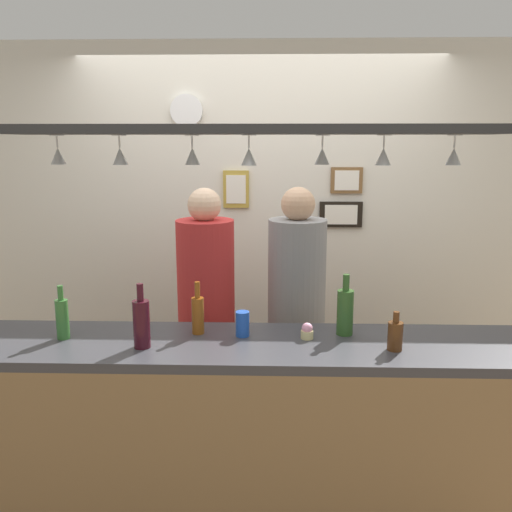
% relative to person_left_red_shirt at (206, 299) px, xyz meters
% --- Properties ---
extents(ground_plane, '(8.00, 8.00, 0.00)m').
position_rel_person_left_red_shirt_xyz_m(ground_plane, '(0.31, -0.35, -1.01)').
color(ground_plane, olive).
extents(back_wall, '(4.40, 0.06, 2.60)m').
position_rel_person_left_red_shirt_xyz_m(back_wall, '(0.31, 0.75, 0.29)').
color(back_wall, silver).
rests_on(back_wall, ground_plane).
extents(bar_counter, '(2.70, 0.55, 1.01)m').
position_rel_person_left_red_shirt_xyz_m(bar_counter, '(0.31, -0.86, -0.32)').
color(bar_counter, '#38383D').
rests_on(bar_counter, ground_plane).
extents(overhead_glass_rack, '(2.20, 0.36, 0.04)m').
position_rel_person_left_red_shirt_xyz_m(overhead_glass_rack, '(0.31, -0.65, 0.97)').
color(overhead_glass_rack, black).
extents(hanging_wineglass_far_left, '(0.07, 0.07, 0.13)m').
position_rel_person_left_red_shirt_xyz_m(hanging_wineglass_far_left, '(-0.59, -0.61, 0.86)').
color(hanging_wineglass_far_left, silver).
rests_on(hanging_wineglass_far_left, overhead_glass_rack).
extents(hanging_wineglass_left, '(0.07, 0.07, 0.13)m').
position_rel_person_left_red_shirt_xyz_m(hanging_wineglass_left, '(-0.29, -0.65, 0.86)').
color(hanging_wineglass_left, silver).
rests_on(hanging_wineglass_left, overhead_glass_rack).
extents(hanging_wineglass_center_left, '(0.07, 0.07, 0.13)m').
position_rel_person_left_red_shirt_xyz_m(hanging_wineglass_center_left, '(0.03, -0.63, 0.86)').
color(hanging_wineglass_center_left, silver).
rests_on(hanging_wineglass_center_left, overhead_glass_rack).
extents(hanging_wineglass_center, '(0.07, 0.07, 0.13)m').
position_rel_person_left_red_shirt_xyz_m(hanging_wineglass_center, '(0.29, -0.69, 0.86)').
color(hanging_wineglass_center, silver).
rests_on(hanging_wineglass_center, overhead_glass_rack).
extents(hanging_wineglass_center_right, '(0.07, 0.07, 0.13)m').
position_rel_person_left_red_shirt_xyz_m(hanging_wineglass_center_right, '(0.62, -0.59, 0.86)').
color(hanging_wineglass_center_right, silver).
rests_on(hanging_wineglass_center_right, overhead_glass_rack).
extents(hanging_wineglass_right, '(0.07, 0.07, 0.13)m').
position_rel_person_left_red_shirt_xyz_m(hanging_wineglass_right, '(0.88, -0.66, 0.86)').
color(hanging_wineglass_right, silver).
rests_on(hanging_wineglass_right, overhead_glass_rack).
extents(hanging_wineglass_far_right, '(0.07, 0.07, 0.13)m').
position_rel_person_left_red_shirt_xyz_m(hanging_wineglass_far_right, '(1.19, -0.64, 0.86)').
color(hanging_wineglass_far_right, silver).
rests_on(hanging_wineglass_far_right, overhead_glass_rack).
extents(person_left_red_shirt, '(0.34, 0.34, 1.67)m').
position_rel_person_left_red_shirt_xyz_m(person_left_red_shirt, '(0.00, 0.00, 0.00)').
color(person_left_red_shirt, '#2D334C').
rests_on(person_left_red_shirt, ground_plane).
extents(person_right_grey_shirt, '(0.34, 0.34, 1.68)m').
position_rel_person_left_red_shirt_xyz_m(person_right_grey_shirt, '(0.54, 0.00, 0.00)').
color(person_right_grey_shirt, '#2D334C').
rests_on(person_right_grey_shirt, ground_plane).
extents(bottle_beer_green_import, '(0.06, 0.06, 0.26)m').
position_rel_person_left_red_shirt_xyz_m(bottle_beer_green_import, '(-0.60, -0.68, 0.11)').
color(bottle_beer_green_import, '#336B2D').
rests_on(bottle_beer_green_import, bar_counter).
extents(bottle_beer_brown_stubby, '(0.07, 0.07, 0.18)m').
position_rel_person_left_red_shirt_xyz_m(bottle_beer_brown_stubby, '(0.95, -0.78, 0.07)').
color(bottle_beer_brown_stubby, '#512D14').
rests_on(bottle_beer_brown_stubby, bar_counter).
extents(bottle_wine_dark_red, '(0.08, 0.08, 0.30)m').
position_rel_person_left_red_shirt_xyz_m(bottle_wine_dark_red, '(-0.20, -0.78, 0.12)').
color(bottle_wine_dark_red, '#380F19').
rests_on(bottle_wine_dark_red, bar_counter).
extents(bottle_beer_amber_tall, '(0.06, 0.06, 0.26)m').
position_rel_person_left_red_shirt_xyz_m(bottle_beer_amber_tall, '(0.03, -0.59, 0.10)').
color(bottle_beer_amber_tall, brown).
rests_on(bottle_beer_amber_tall, bar_counter).
extents(bottle_champagne_green, '(0.08, 0.08, 0.30)m').
position_rel_person_left_red_shirt_xyz_m(bottle_champagne_green, '(0.75, -0.58, 0.12)').
color(bottle_champagne_green, '#2D5623').
rests_on(bottle_champagne_green, bar_counter).
extents(drink_can, '(0.07, 0.07, 0.12)m').
position_rel_person_left_red_shirt_xyz_m(drink_can, '(0.25, -0.62, 0.06)').
color(drink_can, '#1E4CB2').
rests_on(drink_can, bar_counter).
extents(cupcake, '(0.06, 0.06, 0.08)m').
position_rel_person_left_red_shirt_xyz_m(cupcake, '(0.56, -0.65, 0.04)').
color(cupcake, beige).
rests_on(cupcake, bar_counter).
extents(picture_frame_lower_pair, '(0.30, 0.02, 0.18)m').
position_rel_person_left_red_shirt_xyz_m(picture_frame_lower_pair, '(0.87, 0.70, 0.42)').
color(picture_frame_lower_pair, black).
rests_on(picture_frame_lower_pair, back_wall).
extents(picture_frame_upper_small, '(0.22, 0.02, 0.18)m').
position_rel_person_left_red_shirt_xyz_m(picture_frame_upper_small, '(0.91, 0.70, 0.66)').
color(picture_frame_upper_small, brown).
rests_on(picture_frame_upper_small, back_wall).
extents(picture_frame_crest, '(0.18, 0.02, 0.26)m').
position_rel_person_left_red_shirt_xyz_m(picture_frame_crest, '(0.14, 0.70, 0.59)').
color(picture_frame_crest, '#B29338').
rests_on(picture_frame_crest, back_wall).
extents(wall_clock, '(0.22, 0.03, 0.22)m').
position_rel_person_left_red_shirt_xyz_m(wall_clock, '(-0.20, 0.70, 1.13)').
color(wall_clock, white).
rests_on(wall_clock, back_wall).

